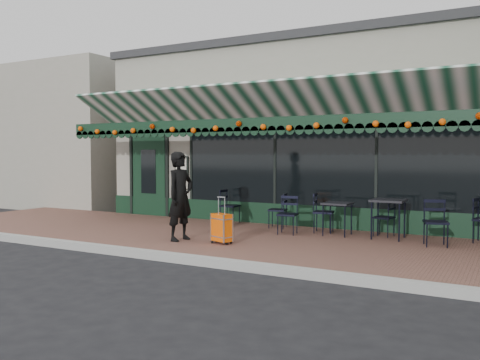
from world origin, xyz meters
The scene contains 15 objects.
ground centered at (0.00, 0.00, 0.00)m, with size 80.00×80.00×0.00m, color black.
sidewalk centered at (0.00, 2.00, 0.07)m, with size 18.00×4.00×0.15m, color brown.
curb centered at (0.00, -0.08, 0.07)m, with size 18.00×0.16×0.15m, color #9E9E99.
restaurant_building centered at (0.00, 7.84, 2.27)m, with size 12.00×9.60×4.50m.
neighbor_building_left centered at (-13.00, 8.00, 2.40)m, with size 12.00×8.00×4.80m, color gray.
woman centered at (-1.67, 1.03, 1.01)m, with size 0.63×0.41×1.73m, color black.
suitcase centered at (-0.78, 1.10, 0.44)m, with size 0.43×0.33×0.88m.
cafe_table_a centered at (1.84, 3.17, 0.86)m, with size 0.64×0.64×0.79m.
cafe_table_b centered at (0.82, 3.10, 0.76)m, with size 0.55×0.55×0.68m.
chair_a_left centered at (1.70, 3.43, 0.53)m, with size 0.38×0.38×0.76m, color black, non-canonical shape.
chair_a_front centered at (2.79, 2.76, 0.58)m, with size 0.43×0.43×0.86m, color black, non-canonical shape.
chair_b_left centered at (-0.70, 3.47, 0.55)m, with size 0.40×0.40×0.80m, color black, non-canonical shape.
chair_b_right centered at (0.45, 3.30, 0.58)m, with size 0.43×0.43×0.86m, color black, non-canonical shape.
chair_b_front centered at (-0.14, 2.74, 0.56)m, with size 0.41×0.41×0.81m, color black, non-canonical shape.
chair_solo centered at (-2.04, 3.62, 0.56)m, with size 0.41×0.41×0.83m, color black, non-canonical shape.
Camera 1 is at (4.06, -7.04, 1.85)m, focal length 38.00 mm.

